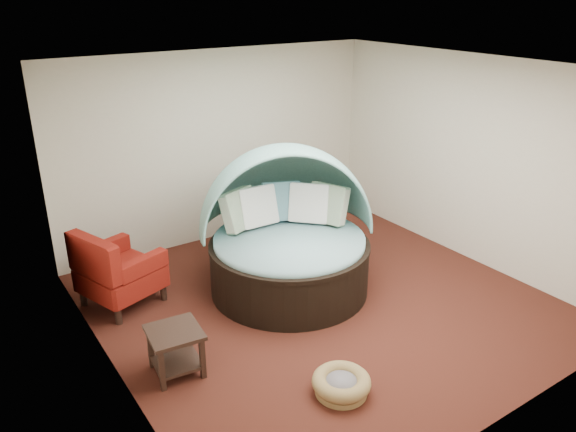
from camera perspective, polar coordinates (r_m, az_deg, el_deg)
floor at (r=6.97m, az=3.34°, el=-8.74°), size 5.00×5.00×0.00m
wall_back at (r=8.38m, az=-6.91°, el=7.00°), size 5.00×0.00×5.00m
wall_front at (r=4.81m, az=22.17°, el=-6.53°), size 5.00×0.00×5.00m
wall_left at (r=5.32m, az=-18.30°, el=-3.17°), size 0.00×5.00×5.00m
wall_right at (r=8.07m, az=17.92°, el=5.46°), size 0.00×5.00×5.00m
ceiling at (r=6.02m, az=3.95°, el=14.74°), size 5.00×5.00×0.00m
canopy_daybed at (r=6.97m, az=-0.05°, el=-0.85°), size 2.66×2.63×1.83m
pet_basket at (r=5.56m, az=5.44°, el=-16.60°), size 0.73×0.73×0.20m
red_armchair at (r=6.99m, az=-17.05°, el=-5.39°), size 1.06×1.06×0.98m
side_table at (r=5.77m, az=-11.37°, el=-12.77°), size 0.56×0.56×0.49m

